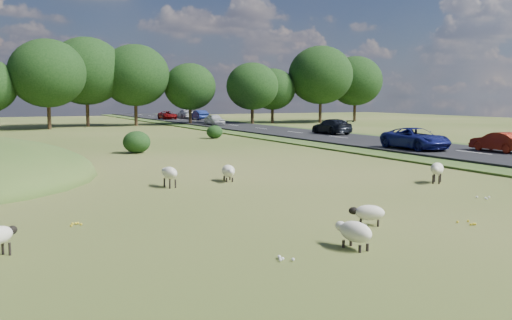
{
  "coord_description": "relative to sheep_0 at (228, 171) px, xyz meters",
  "views": [
    {
      "loc": [
        -9.44,
        -19.75,
        3.94
      ],
      "look_at": [
        2.0,
        4.0,
        1.0
      ],
      "focal_mm": 40.0,
      "sensor_mm": 36.0,
      "label": 1
    }
  ],
  "objects": [
    {
      "name": "car_6",
      "position": [
        17.27,
        6.91,
        0.52
      ],
      "size": [
        2.49,
        5.4,
        1.5
      ],
      "primitive_type": "imported",
      "color": "navy",
      "rests_on": "road"
    },
    {
      "name": "ground",
      "position": [
        -0.83,
        15.46,
        -0.49
      ],
      "size": [
        160.0,
        160.0,
        0.0
      ],
      "primitive_type": "plane",
      "color": "#3C581B",
      "rests_on": "ground"
    },
    {
      "name": "shrubs",
      "position": [
        -3.7,
        22.2,
        0.25
      ],
      "size": [
        25.45,
        14.69,
        1.56
      ],
      "color": "black",
      "rests_on": "ground"
    },
    {
      "name": "road",
      "position": [
        19.17,
        25.46,
        -0.36
      ],
      "size": [
        8.0,
        150.0,
        0.25
      ],
      "primitive_type": "cube",
      "color": "black",
      "rests_on": "ground"
    },
    {
      "name": "sheep_5",
      "position": [
        -1.7,
        -12.39,
        -0.02
      ],
      "size": [
        0.69,
        1.31,
        0.73
      ],
      "rotation": [
        0.0,
        0.0,
        1.71
      ],
      "color": "beige",
      "rests_on": "ground"
    },
    {
      "name": "treeline",
      "position": [
        -1.89,
        50.89,
        6.08
      ],
      "size": [
        96.28,
        14.66,
        11.7
      ],
      "color": "black",
      "rests_on": "ground"
    },
    {
      "name": "car_1",
      "position": [
        17.27,
        45.42,
        0.48
      ],
      "size": [
        1.68,
        4.17,
        1.42
      ],
      "primitive_type": "imported",
      "color": "silver",
      "rests_on": "road"
    },
    {
      "name": "car_3",
      "position": [
        21.07,
        68.57,
        0.52
      ],
      "size": [
        2.12,
        5.22,
        1.51
      ],
      "primitive_type": "imported",
      "rotation": [
        0.0,
        0.0,
        3.14
      ],
      "color": "silver",
      "rests_on": "road"
    },
    {
      "name": "car_7",
      "position": [
        21.07,
        61.66,
        0.53
      ],
      "size": [
        1.62,
        4.64,
        1.53
      ],
      "primitive_type": "imported",
      "rotation": [
        0.0,
        0.0,
        3.14
      ],
      "color": "navy",
      "rests_on": "road"
    },
    {
      "name": "sheep_0",
      "position": [
        0.0,
        0.0,
        0.0
      ],
      "size": [
        0.81,
        1.38,
        0.77
      ],
      "rotation": [
        0.0,
        0.0,
        4.49
      ],
      "color": "beige",
      "rests_on": "ground"
    },
    {
      "name": "sheep_2",
      "position": [
        0.3,
        -10.31,
        -0.08
      ],
      "size": [
        1.07,
        0.96,
        0.64
      ],
      "rotation": [
        0.0,
        0.0,
        2.46
      ],
      "color": "beige",
      "rests_on": "ground"
    },
    {
      "name": "car_4",
      "position": [
        17.27,
        66.41,
        0.43
      ],
      "size": [
        2.19,
        4.75,
        1.32
      ],
      "primitive_type": "imported",
      "color": "maroon",
      "rests_on": "road"
    },
    {
      "name": "car_0",
      "position": [
        21.07,
        3.07,
        0.42
      ],
      "size": [
        1.39,
        3.99,
        1.32
      ],
      "primitive_type": "imported",
      "rotation": [
        0.0,
        0.0,
        3.14
      ],
      "color": "maroon",
      "rests_on": "road"
    },
    {
      "name": "sheep_4",
      "position": [
        8.36,
        -4.66,
        0.17
      ],
      "size": [
        1.24,
        1.17,
        0.94
      ],
      "rotation": [
        0.0,
        0.0,
        3.87
      ],
      "color": "beige",
      "rests_on": "ground"
    },
    {
      "name": "car_5",
      "position": [
        21.07,
        23.43,
        0.51
      ],
      "size": [
        2.08,
        5.12,
        1.49
      ],
      "primitive_type": "imported",
      "rotation": [
        0.0,
        0.0,
        3.14
      ],
      "color": "black",
      "rests_on": "road"
    },
    {
      "name": "sheep_1",
      "position": [
        -3.0,
        -0.51,
        0.14
      ],
      "size": [
        0.65,
        1.27,
        0.9
      ],
      "rotation": [
        0.0,
        0.0,
        1.68
      ],
      "color": "beige",
      "rests_on": "ground"
    }
  ]
}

